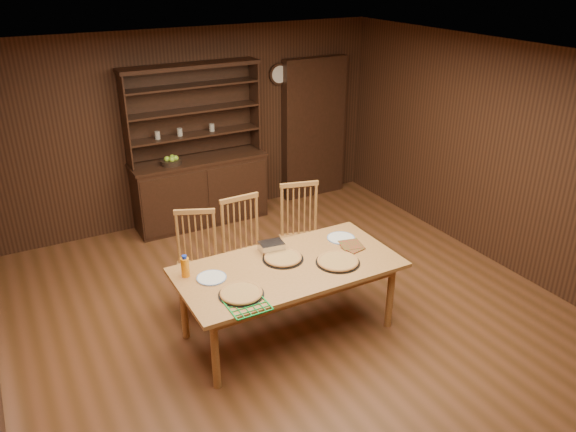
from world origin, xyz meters
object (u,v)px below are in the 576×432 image
chair_left (197,258)px  china_hutch (200,182)px  chair_center (245,245)px  juice_bottle (185,267)px  chair_right (301,229)px  dining_table (289,272)px

chair_left → china_hutch: bearing=91.9°
china_hutch → chair_center: bearing=-96.7°
china_hutch → juice_bottle: 2.77m
china_hutch → chair_center: 2.01m
juice_bottle → chair_left: bearing=62.1°
china_hutch → chair_left: (-0.76, -1.96, -0.02)m
juice_bottle → chair_right: bearing=20.9°
dining_table → chair_center: chair_center is taller
chair_left → juice_bottle: (-0.31, -0.59, 0.28)m
dining_table → chair_center: (-0.07, 0.84, -0.08)m
chair_left → juice_bottle: chair_left is taller
china_hutch → chair_right: 2.01m
dining_table → china_hutch: bearing=86.8°
chair_right → dining_table: bearing=-111.6°
chair_left → juice_bottle: bearing=-94.7°
china_hutch → dining_table: (-0.16, -2.83, 0.08)m
dining_table → chair_right: (0.65, 0.89, -0.08)m
chair_left → chair_center: (0.53, -0.04, 0.03)m
china_hutch → chair_center: size_ratio=1.92×
dining_table → chair_left: bearing=124.6°
chair_right → juice_bottle: 1.69m
chair_center → chair_right: chair_center is taller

